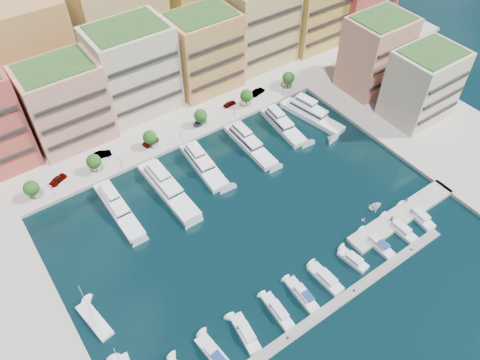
{
  "coord_description": "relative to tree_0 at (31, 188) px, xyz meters",
  "views": [
    {
      "loc": [
        -42.91,
        -57.57,
        87.61
      ],
      "look_at": [
        1.9,
        5.65,
        6.0
      ],
      "focal_mm": 35.0,
      "sensor_mm": 36.0,
      "label": 1
    }
  ],
  "objects": [
    {
      "name": "tender_2",
      "position": [
        66.97,
        -49.88,
        -4.35
      ],
      "size": [
        3.93,
        2.9,
        0.78
      ],
      "primitive_type": "imported",
      "rotation": [
        0.0,
        0.0,
        1.52
      ],
      "color": "white",
      "rests_on": "ground"
    },
    {
      "name": "person_1",
      "position": [
        73.36,
        -53.5,
        -2.86
      ],
      "size": [
        1.01,
        0.88,
        1.77
      ],
      "primitive_type": "imported",
      "rotation": [
        0.0,
        0.0,
        3.41
      ],
      "color": "#4D312E",
      "rests_on": "finger_pier"
    },
    {
      "name": "apartment_4",
      "position": [
        60.0,
        16.49,
        8.07
      ],
      "size": [
        20.0,
        15.5,
        23.8
      ],
      "color": "tan",
      "rests_on": "north_quay"
    },
    {
      "name": "finger_pier",
      "position": [
        70.0,
        -55.5,
        -4.74
      ],
      "size": [
        32.0,
        5.0,
        2.0
      ],
      "primitive_type": "cube",
      "color": "#9E998E",
      "rests_on": "ground"
    },
    {
      "name": "car_3",
      "position": [
        48.17,
        1.05,
        -3.08
      ],
      "size": [
        4.91,
        3.05,
        1.33
      ],
      "primitive_type": "imported",
      "rotation": [
        0.0,
        0.0,
        1.85
      ],
      "color": "gray",
      "rests_on": "north_quay"
    },
    {
      "name": "lamppost_3",
      "position": [
        58.0,
        -2.3,
        -0.92
      ],
      "size": [
        0.3,
        0.3,
        4.2
      ],
      "color": "black",
      "rests_on": "north_quay"
    },
    {
      "name": "car_0",
      "position": [
        6.62,
        2.36,
        -2.92
      ],
      "size": [
        5.23,
        3.81,
        1.65
      ],
      "primitive_type": "imported",
      "rotation": [
        0.0,
        0.0,
        2.0
      ],
      "color": "gray",
      "rests_on": "north_quay"
    },
    {
      "name": "yacht_2",
      "position": [
        28.09,
        -15.19,
        -3.53
      ],
      "size": [
        5.45,
        23.42,
        7.3
      ],
      "color": "white",
      "rests_on": "ground"
    },
    {
      "name": "lamppost_4",
      "position": [
        76.0,
        -2.3,
        -0.92
      ],
      "size": [
        0.3,
        0.3,
        4.2
      ],
      "color": "black",
      "rests_on": "north_quay"
    },
    {
      "name": "yacht_6",
      "position": [
        77.02,
        -14.07,
        -3.53
      ],
      "size": [
        8.4,
        21.36,
        7.3
      ],
      "color": "white",
      "rests_on": "ground"
    },
    {
      "name": "tree_0",
      "position": [
        0.0,
        0.0,
        0.0
      ],
      "size": [
        3.8,
        3.8,
        5.65
      ],
      "color": "#473323",
      "rests_on": "north_quay"
    },
    {
      "name": "yacht_5",
      "position": [
        67.33,
        -12.79,
        -3.53
      ],
      "size": [
        6.23,
        18.46,
        7.3
      ],
      "color": "white",
      "rests_on": "ground"
    },
    {
      "name": "cruiser_5",
      "position": [
        43.01,
        -58.09,
        -4.2
      ],
      "size": [
        3.18,
        8.56,
        2.55
      ],
      "color": "silver",
      "rests_on": "ground"
    },
    {
      "name": "tree_2",
      "position": [
        32.0,
        0.0,
        0.0
      ],
      "size": [
        3.8,
        3.8,
        5.65
      ],
      "color": "#473323",
      "rests_on": "north_quay"
    },
    {
      "name": "tender_1",
      "position": [
        61.42,
        -51.12,
        -4.37
      ],
      "size": [
        1.47,
        1.29,
        0.75
      ],
      "primitive_type": "imported",
      "rotation": [
        0.0,
        0.0,
        1.62
      ],
      "color": "beige",
      "rests_on": "ground"
    },
    {
      "name": "apartment_2",
      "position": [
        17.0,
        16.49,
        7.57
      ],
      "size": [
        20.0,
        15.5,
        22.8
      ],
      "color": "tan",
      "rests_on": "north_quay"
    },
    {
      "name": "tree_5",
      "position": [
        80.0,
        0.0,
        0.0
      ],
      "size": [
        3.8,
        3.8,
        5.65
      ],
      "color": "#473323",
      "rests_on": "north_quay"
    },
    {
      "name": "car_1",
      "position": [
        19.46,
        4.46,
        -2.91
      ],
      "size": [
        5.28,
        2.55,
        1.67
      ],
      "primitive_type": "imported",
      "rotation": [
        0.0,
        0.0,
        1.41
      ],
      "color": "gray",
      "rests_on": "north_quay"
    },
    {
      "name": "yacht_4",
      "position": [
        54.68,
        -13.88,
        -3.65
      ],
      "size": [
        4.99,
        20.48,
        7.3
      ],
      "color": "white",
      "rests_on": "ground"
    },
    {
      "name": "cruiser_9",
      "position": [
        72.89,
        -58.1,
        -4.2
      ],
      "size": [
        3.72,
        9.21,
        2.55
      ],
      "color": "silver",
      "rests_on": "ground"
    },
    {
      "name": "hillside",
      "position": [
        40.0,
        76.5,
        -4.74
      ],
      "size": [
        240.0,
        40.0,
        58.0
      ],
      "primitive_type": "cube",
      "color": "#1C3E19",
      "rests_on": "ground"
    },
    {
      "name": "lamppost_0",
      "position": [
        4.0,
        -2.3,
        -0.92
      ],
      "size": [
        0.3,
        0.3,
        4.2
      ],
      "color": "black",
      "rests_on": "north_quay"
    },
    {
      "name": "cruiser_4",
      "position": [
        36.35,
        -58.12,
        -4.17
      ],
      "size": [
        2.95,
        9.11,
        2.66
      ],
      "color": "silver",
      "rests_on": "ground"
    },
    {
      "name": "backblock_2",
      "position": [
        45.0,
        40.5,
        11.26
      ],
      "size": [
        26.0,
        18.0,
        30.0
      ],
      "primitive_type": "cube",
      "color": "tan",
      "rests_on": "north_quay"
    },
    {
      "name": "tree_1",
      "position": [
        16.0,
        0.0,
        0.0
      ],
      "size": [
        3.8,
        3.8,
        5.65
      ],
      "color": "#473323",
      "rests_on": "north_quay"
    },
    {
      "name": "cruiser_8",
      "position": [
        66.25,
        -58.1,
        -4.2
      ],
      "size": [
        2.67,
        9.02,
        2.55
      ],
      "color": "silver",
      "rests_on": "ground"
    },
    {
      "name": "car_2",
      "position": [
        32.68,
        1.72,
        -3.05
      ],
      "size": [
        5.41,
        3.55,
        1.38
      ],
      "primitive_type": "imported",
      "rotation": [
        0.0,
        0.0,
        1.84
      ],
      "color": "gray",
      "rests_on": "north_quay"
    },
    {
      "name": "yacht_3",
      "position": [
        39.99,
        -13.24,
        -3.53
      ],
      "size": [
        6.26,
        19.4,
        7.3
      ],
      "color": "white",
      "rests_on": "ground"
    },
    {
      "name": "yacht_1",
      "position": [
        15.1,
        -14.12,
        -3.65
      ],
      "size": [
        4.24,
        20.89,
        7.3
      ],
      "color": "white",
      "rests_on": "ground"
    },
    {
      "name": "tree_3",
      "position": [
        48.0,
        0.0,
        0.0
      ],
      "size": [
        3.8,
        3.8,
        5.65
      ],
      "color": "#473323",
      "rests_on": "north_quay"
    },
    {
      "name": "cruiser_7",
      "position": [
        58.77,
        -58.12,
        -4.17
      ],
      "size": [
        2.52,
        9.03,
        2.66
      ],
      "color": "silver",
      "rests_on": "ground"
    },
    {
      "name": "north_quay",
      "position": [
        40.0,
        28.5,
        -4.74
      ],
      "size": [
        220.0,
        64.0,
        2.0
      ],
      "primitive_type": "cube",
      "color": "#9E998E",
      "rests_on": "ground"
    },
    {
      "name": "apartment_east_a",
      "position": [
        102.0,
        -13.51,
        7.57
      ],
      "size": [
        18.0,
        14.5,
        22.8
      ],
      "color": "tan",
      "rests_on": "east_quay"
    },
    {
      "name": "lamppost_1",
      "position": [
        22.0,
        -2.3,
        -0.92
      ],
      "size": [
        0.3,
        0.3,
        4.2
      ],
      "color": "black",
      "rests_on": "north_quay"
    },
    {
      "name": "car_4",
      "position": [
        60.07,
        3.14,
        -3.05
      ],
      "size": [
        4.21,
        2.03,
        1.38
      ],
      "primitive_type": "imported",
      "rotation": [
        0.0,
        0.0,
        1.67
      ],
      "color": "gray",
      "rests_on": "north_quay"
    },
    {
      "name": "cruiser_2",
      "position": [
        21.81,
        -58.1,
        -4.2
      ],
      "size": [
        3.72,
        8.94,
        2.55
      ],
      "color": "silver",
      "rests_on": "ground"
    },
    {
      "name": "car_5",
      "position": [
        70.45,
        2.9,
        -2.93
      ],
      "size": [
        5.15,
        2.6,
        1.62
      ],
      "primitive_type": "imported",
      "rotation": [
        0.0,
        0.0,
        1.76
      ],
      "color": "gray",
      "rests_on": "north_quay"
    },
    {
      "name": "sailboat_1",
      "position": [
        -1.24,
        -38.35,
        -4.44
      ],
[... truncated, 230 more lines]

